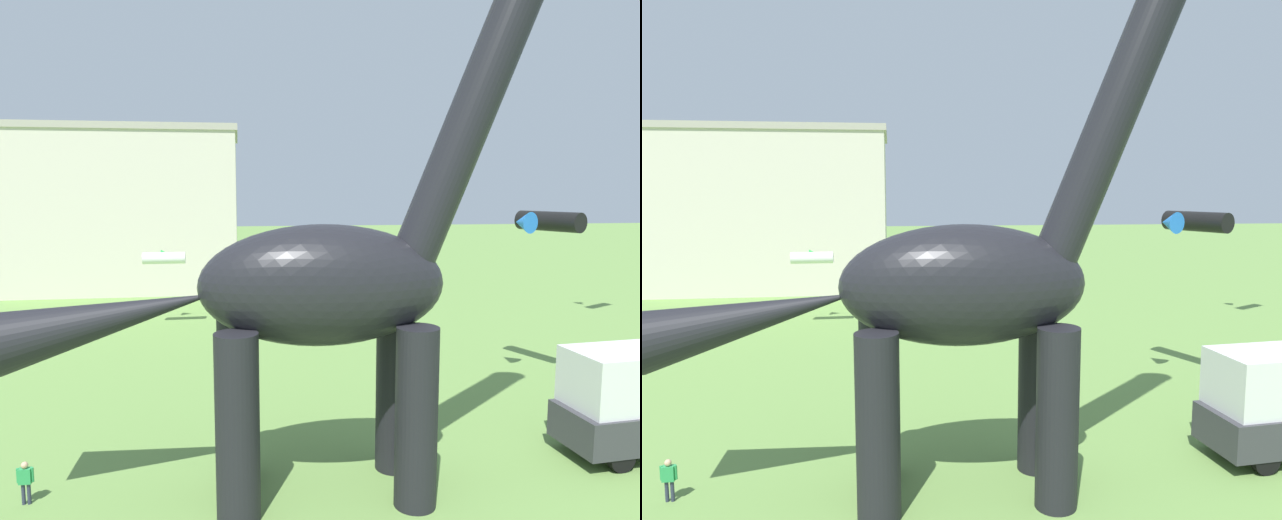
{
  "view_description": "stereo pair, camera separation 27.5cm",
  "coord_description": "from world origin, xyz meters",
  "views": [
    {
      "loc": [
        -1.1,
        -8.41,
        7.89
      ],
      "look_at": [
        1.08,
        7.08,
        6.0
      ],
      "focal_mm": 32.76,
      "sensor_mm": 36.0,
      "label": 1
    },
    {
      "loc": [
        -0.83,
        -8.45,
        7.89
      ],
      "look_at": [
        1.08,
        7.08,
        6.0
      ],
      "focal_mm": 32.76,
      "sensor_mm": 36.0,
      "label": 2
    }
  ],
  "objects": [
    {
      "name": "kite_far_right",
      "position": [
        11.03,
        13.45,
        6.63
      ],
      "size": [
        2.88,
        2.93,
        0.84
      ],
      "color": "black"
    },
    {
      "name": "person_far_spectator",
      "position": [
        -6.51,
        6.38,
        0.68
      ],
      "size": [
        0.42,
        0.18,
        1.12
      ],
      "rotation": [
        0.0,
        0.0,
        3.01
      ],
      "color": "#2D3347",
      "rests_on": "ground_plane"
    },
    {
      "name": "kite_high_left",
      "position": [
        -5.32,
        25.8,
        4.03
      ],
      "size": [
        2.37,
        2.01,
        0.69
      ],
      "color": "white"
    },
    {
      "name": "background_building_block",
      "position": [
        -10.19,
        41.73,
        6.38
      ],
      "size": [
        18.32,
        12.74,
        12.74
      ],
      "color": "beige",
      "rests_on": "ground_plane"
    },
    {
      "name": "dinosaur_sculpture",
      "position": [
        0.92,
        5.98,
        5.5
      ],
      "size": [
        14.55,
        3.08,
        15.21
      ],
      "rotation": [
        0.0,
        0.0,
        -0.25
      ],
      "color": "black",
      "rests_on": "ground_plane"
    }
  ]
}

